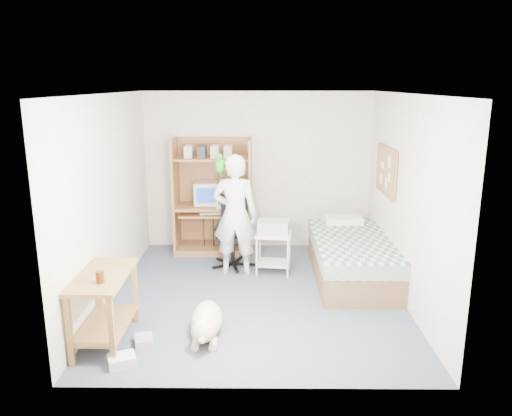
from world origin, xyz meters
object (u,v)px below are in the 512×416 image
at_px(person, 235,215).
at_px(dog, 206,321).
at_px(bed, 352,257).
at_px(printer_cart, 273,246).
at_px(side_desk, 104,298).
at_px(office_chair, 233,241).
at_px(computer_hutch, 213,201).

relative_size(person, dog, 1.64).
distance_m(bed, printer_cart, 1.09).
relative_size(side_desk, printer_cart, 1.70).
bearing_deg(office_chair, dog, -89.65).
xyz_separation_m(computer_hutch, office_chair, (0.35, -0.66, -0.46)).
xyz_separation_m(office_chair, person, (0.05, -0.31, 0.48)).
bearing_deg(person, office_chair, -76.56).
bearing_deg(dog, bed, 41.72).
relative_size(person, printer_cart, 2.89).
distance_m(side_desk, printer_cart, 2.66).
bearing_deg(person, bed, 179.48).
distance_m(computer_hutch, office_chair, 0.87).
bearing_deg(bed, person, 174.43).
distance_m(computer_hutch, dog, 2.88).
distance_m(person, printer_cart, 0.70).
bearing_deg(side_desk, office_chair, 62.29).
relative_size(side_desk, dog, 0.96).
xyz_separation_m(computer_hutch, side_desk, (-0.85, -2.94, -0.33)).
relative_size(side_desk, person, 0.59).
bearing_deg(side_desk, computer_hutch, 73.86).
distance_m(bed, side_desk, 3.39).
xyz_separation_m(person, dog, (-0.22, -1.84, -0.68)).
bearing_deg(side_desk, bed, 32.50).
relative_size(computer_hutch, person, 1.06).
distance_m(office_chair, person, 0.57).
xyz_separation_m(side_desk, office_chair, (1.20, 2.28, -0.13)).
bearing_deg(computer_hutch, person, -67.91).
bearing_deg(bed, side_desk, -147.50).
distance_m(person, dog, 1.97).
bearing_deg(printer_cart, side_desk, -125.10).
distance_m(side_desk, person, 2.36).
xyz_separation_m(side_desk, dog, (1.02, 0.13, -0.32)).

